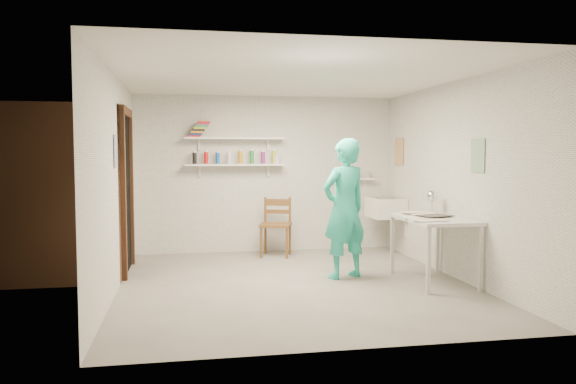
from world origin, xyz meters
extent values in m
cube|color=slate|center=(0.00, 0.00, -0.01)|extent=(4.00, 4.50, 0.02)
cube|color=silver|center=(0.00, 0.00, 2.41)|extent=(4.00, 4.50, 0.02)
cube|color=silver|center=(0.00, 2.26, 1.20)|extent=(4.00, 0.02, 2.40)
cube|color=silver|center=(0.00, -2.26, 1.20)|extent=(4.00, 0.02, 2.40)
cube|color=silver|center=(-2.01, 0.00, 1.20)|extent=(0.02, 4.50, 2.40)
cube|color=silver|center=(2.01, 0.00, 1.20)|extent=(0.02, 4.50, 2.40)
cube|color=black|center=(-1.99, 1.05, 1.00)|extent=(0.02, 0.90, 2.00)
cube|color=brown|center=(-2.70, 1.05, 1.05)|extent=(1.40, 1.50, 2.10)
cube|color=brown|center=(-1.97, 1.05, 2.05)|extent=(0.06, 1.05, 0.10)
cube|color=brown|center=(-1.97, 0.55, 1.00)|extent=(0.06, 0.10, 2.00)
cube|color=brown|center=(-1.97, 1.55, 1.00)|extent=(0.06, 0.10, 2.00)
cube|color=white|center=(-0.50, 2.13, 1.35)|extent=(1.50, 0.22, 0.03)
cube|color=white|center=(-0.50, 2.13, 1.75)|extent=(1.50, 0.22, 0.03)
cube|color=white|center=(1.35, 2.17, 1.12)|extent=(0.70, 0.14, 0.03)
cube|color=#334C7F|center=(-1.99, 0.05, 1.55)|extent=(0.01, 0.28, 0.36)
cube|color=#995933|center=(1.99, 1.80, 1.55)|extent=(0.01, 0.34, 0.42)
cube|color=#3F724C|center=(1.99, -0.55, 1.50)|extent=(0.01, 0.30, 0.38)
cube|color=white|center=(1.75, 1.70, 0.70)|extent=(0.48, 0.60, 0.30)
imported|color=#27C4A7|center=(0.66, 0.20, 0.85)|extent=(0.73, 0.61, 1.71)
cylinder|color=#C6B587|center=(0.75, 0.40, 1.14)|extent=(0.30, 0.15, 0.31)
cube|color=brown|center=(0.07, 1.77, 0.47)|extent=(0.54, 0.53, 0.93)
cube|color=silver|center=(1.64, -0.21, 0.39)|extent=(0.69, 1.16, 0.77)
sphere|color=silver|center=(1.83, 0.25, 0.99)|extent=(0.14, 0.14, 0.14)
cylinder|color=black|center=(-1.11, 2.13, 1.45)|extent=(0.06, 0.06, 0.17)
cylinder|color=red|center=(-0.94, 2.13, 1.45)|extent=(0.06, 0.06, 0.17)
cylinder|color=blue|center=(-0.76, 2.13, 1.45)|extent=(0.06, 0.06, 0.17)
cylinder|color=white|center=(-0.59, 2.13, 1.45)|extent=(0.06, 0.06, 0.17)
cylinder|color=orange|center=(-0.41, 2.13, 1.45)|extent=(0.06, 0.06, 0.17)
cylinder|color=#268C3F|center=(-0.24, 2.13, 1.45)|extent=(0.06, 0.06, 0.17)
cylinder|color=#8C268C|center=(-0.06, 2.13, 1.45)|extent=(0.06, 0.06, 0.17)
cylinder|color=gold|center=(0.11, 2.13, 1.45)|extent=(0.06, 0.06, 0.17)
cube|color=red|center=(-1.10, 2.13, 1.78)|extent=(0.18, 0.14, 0.03)
cube|color=#1933A5|center=(-1.08, 2.13, 1.81)|extent=(0.18, 0.14, 0.03)
cube|color=orange|center=(-1.06, 2.13, 1.83)|extent=(0.18, 0.14, 0.03)
cube|color=black|center=(-1.04, 2.13, 1.86)|extent=(0.18, 0.14, 0.03)
cube|color=yellow|center=(-1.02, 2.13, 1.89)|extent=(0.18, 0.14, 0.03)
cube|color=#338C4C|center=(-1.00, 2.13, 1.92)|extent=(0.18, 0.14, 0.03)
cube|color=#8C3F8C|center=(-0.98, 2.13, 1.95)|extent=(0.18, 0.14, 0.03)
cube|color=red|center=(-0.96, 2.13, 1.97)|extent=(0.18, 0.14, 0.03)
cylinder|color=silver|center=(1.14, 2.17, 1.18)|extent=(0.07, 0.07, 0.09)
cylinder|color=#335999|center=(1.28, 2.17, 1.18)|extent=(0.07, 0.07, 0.09)
cylinder|color=orange|center=(1.42, 2.17, 1.18)|extent=(0.07, 0.07, 0.09)
cylinder|color=#999999|center=(1.56, 2.17, 1.18)|extent=(0.07, 0.07, 0.09)
cube|color=silver|center=(1.64, -0.21, 0.77)|extent=(0.30, 0.22, 0.00)
cube|color=#4C4742|center=(1.64, -0.21, 0.78)|extent=(0.30, 0.22, 0.00)
cube|color=beige|center=(1.64, -0.21, 0.78)|extent=(0.30, 0.22, 0.00)
cube|color=#383330|center=(1.64, -0.21, 0.78)|extent=(0.30, 0.22, 0.00)
cube|color=silver|center=(1.64, -0.21, 0.79)|extent=(0.30, 0.22, 0.00)
cube|color=silver|center=(1.64, -0.21, 0.79)|extent=(0.30, 0.22, 0.00)
cube|color=#4C4742|center=(1.64, -0.21, 0.80)|extent=(0.30, 0.22, 0.00)
cube|color=beige|center=(1.64, -0.21, 0.80)|extent=(0.30, 0.22, 0.00)
camera|label=1|loc=(-1.24, -6.36, 1.53)|focal=35.00mm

